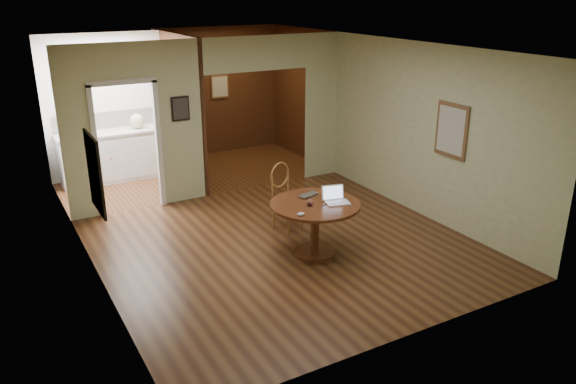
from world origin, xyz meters
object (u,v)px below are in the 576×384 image
open_laptop (335,198)px  closed_laptop (311,196)px  chair (285,192)px  dining_table (315,217)px

open_laptop → closed_laptop: size_ratio=1.12×
chair → closed_laptop: 0.80m
open_laptop → closed_laptop: bearing=133.6°
open_laptop → closed_laptop: (-0.18, 0.33, -0.05)m
dining_table → chair: bearing=84.6°
dining_table → open_laptop: open_laptop is taller
closed_laptop → open_laptop: bearing=-77.9°
chair → closed_laptop: bearing=-110.1°
chair → open_laptop: 1.14m
dining_table → chair: 1.01m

